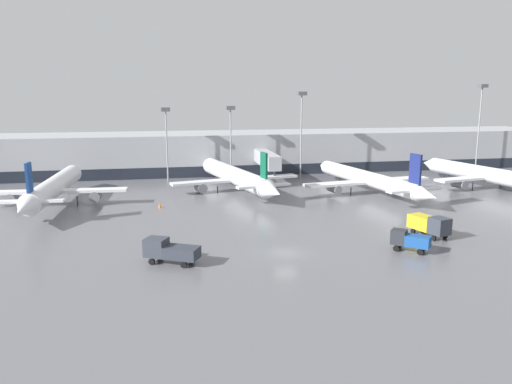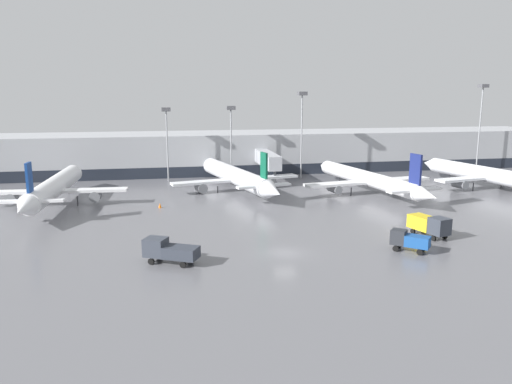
% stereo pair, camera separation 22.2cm
% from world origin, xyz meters
% --- Properties ---
extents(ground_plane, '(320.00, 320.00, 0.00)m').
position_xyz_m(ground_plane, '(0.00, 0.00, 0.00)').
color(ground_plane, slate).
extents(terminal_building, '(160.00, 30.73, 9.00)m').
position_xyz_m(terminal_building, '(0.04, 61.92, 4.50)').
color(terminal_building, '#9EA0A5').
rests_on(terminal_building, ground_plane).
extents(parked_jet_0, '(24.88, 37.05, 8.59)m').
position_xyz_m(parked_jet_0, '(-0.05, 38.20, 2.61)').
color(parked_jet_0, silver).
rests_on(parked_jet_0, ground_plane).
extents(parked_jet_1, '(22.61, 33.90, 8.19)m').
position_xyz_m(parked_jet_1, '(47.35, 31.13, 2.71)').
color(parked_jet_1, silver).
rests_on(parked_jet_1, ground_plane).
extents(parked_jet_2, '(23.38, 35.93, 8.79)m').
position_xyz_m(parked_jet_2, '(-31.19, 30.83, 2.99)').
color(parked_jet_2, white).
rests_on(parked_jet_2, ground_plane).
extents(parked_jet_4, '(25.28, 36.69, 8.75)m').
position_xyz_m(parked_jet_4, '(23.34, 30.84, 2.64)').
color(parked_jet_4, white).
rests_on(parked_jet_4, ground_plane).
extents(service_truck_0, '(6.30, 4.59, 2.69)m').
position_xyz_m(service_truck_0, '(-13.25, -1.01, 1.48)').
color(service_truck_0, '#2D333D').
rests_on(service_truck_0, ground_plane).
extents(service_truck_1, '(3.57, 6.07, 2.83)m').
position_xyz_m(service_truck_1, '(19.84, 3.18, 1.62)').
color(service_truck_1, gold).
rests_on(service_truck_1, ground_plane).
extents(service_truck_2, '(4.38, 4.10, 2.43)m').
position_xyz_m(service_truck_2, '(14.33, -2.06, 1.39)').
color(service_truck_2, '#19478C').
rests_on(service_truck_2, ground_plane).
extents(traffic_cone_0, '(0.51, 0.51, 0.78)m').
position_xyz_m(traffic_cone_0, '(-14.28, 26.04, 0.39)').
color(traffic_cone_0, orange).
rests_on(traffic_cone_0, ground_plane).
extents(apron_light_mast_0, '(1.80, 1.80, 20.04)m').
position_xyz_m(apron_light_mast_0, '(59.10, 51.26, 15.63)').
color(apron_light_mast_0, gray).
rests_on(apron_light_mast_0, ground_plane).
extents(apron_light_mast_1, '(1.80, 1.80, 15.43)m').
position_xyz_m(apron_light_mast_1, '(0.74, 50.74, 12.43)').
color(apron_light_mast_1, gray).
rests_on(apron_light_mast_1, ground_plane).
extents(apron_light_mast_2, '(1.80, 1.80, 15.19)m').
position_xyz_m(apron_light_mast_2, '(-12.57, 50.80, 12.26)').
color(apron_light_mast_2, gray).
rests_on(apron_light_mast_2, ground_plane).
extents(apron_light_mast_3, '(1.80, 1.80, 18.36)m').
position_xyz_m(apron_light_mast_3, '(15.53, 48.73, 14.49)').
color(apron_light_mast_3, gray).
rests_on(apron_light_mast_3, ground_plane).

